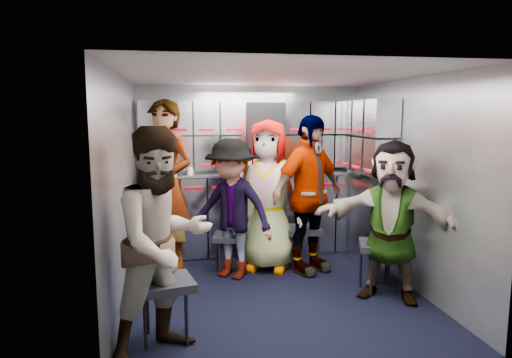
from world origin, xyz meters
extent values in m
plane|color=black|center=(0.00, 0.00, 0.00)|extent=(3.00, 3.00, 0.00)
cube|color=gray|center=(0.00, 1.50, 1.05)|extent=(2.80, 0.04, 2.10)
cube|color=gray|center=(-1.40, 0.00, 1.05)|extent=(0.04, 3.00, 2.10)
cube|color=gray|center=(1.40, 0.00, 1.05)|extent=(0.04, 3.00, 2.10)
cube|color=silver|center=(0.00, 0.00, 2.10)|extent=(2.80, 3.00, 0.02)
cube|color=#9FA3AF|center=(0.00, 1.29, 0.49)|extent=(2.68, 0.38, 0.99)
cube|color=#9FA3AF|center=(-1.19, 0.56, 0.49)|extent=(0.38, 0.76, 0.99)
cube|color=silver|center=(0.00, 1.29, 1.01)|extent=(2.68, 0.42, 0.03)
cube|color=#9FA3AF|center=(0.00, 1.35, 1.49)|extent=(2.68, 0.28, 0.82)
cube|color=#9FA3AF|center=(1.25, 0.70, 1.49)|extent=(0.28, 1.00, 0.82)
cube|color=#9FA3AF|center=(1.25, 0.60, 0.50)|extent=(0.28, 1.20, 1.00)
cube|color=#AD0212|center=(0.00, 1.09, 0.88)|extent=(2.60, 0.02, 0.03)
cube|color=black|center=(-1.02, -0.82, 0.45)|extent=(0.49, 0.47, 0.06)
cylinder|color=black|center=(-1.17, -0.95, 0.22)|extent=(0.03, 0.03, 0.43)
cylinder|color=black|center=(-0.87, -0.95, 0.22)|extent=(0.03, 0.03, 0.43)
cylinder|color=black|center=(-1.17, -0.69, 0.22)|extent=(0.03, 0.03, 0.43)
cylinder|color=black|center=(-0.87, -0.69, 0.22)|extent=(0.03, 0.03, 0.43)
cube|color=black|center=(-0.36, 0.67, 0.39)|extent=(0.42, 0.41, 0.06)
cylinder|color=black|center=(-0.49, 0.56, 0.19)|extent=(0.02, 0.02, 0.37)
cylinder|color=black|center=(-0.23, 0.56, 0.19)|extent=(0.02, 0.02, 0.37)
cylinder|color=black|center=(-0.49, 0.78, 0.19)|extent=(0.02, 0.02, 0.37)
cylinder|color=black|center=(-0.23, 0.78, 0.19)|extent=(0.02, 0.02, 0.37)
cube|color=black|center=(0.08, 0.86, 0.43)|extent=(0.47, 0.46, 0.06)
cylinder|color=black|center=(-0.07, 0.74, 0.20)|extent=(0.02, 0.02, 0.41)
cylinder|color=black|center=(0.22, 0.74, 0.20)|extent=(0.02, 0.02, 0.41)
cylinder|color=black|center=(-0.07, 0.99, 0.20)|extent=(0.02, 0.02, 0.41)
cylinder|color=black|center=(0.22, 0.99, 0.20)|extent=(0.02, 0.02, 0.41)
cube|color=black|center=(0.50, 0.69, 0.43)|extent=(0.41, 0.39, 0.06)
cylinder|color=black|center=(0.35, 0.57, 0.20)|extent=(0.02, 0.02, 0.41)
cylinder|color=black|center=(0.64, 0.57, 0.20)|extent=(0.02, 0.02, 0.41)
cylinder|color=black|center=(0.35, 0.81, 0.20)|extent=(0.02, 0.02, 0.41)
cylinder|color=black|center=(0.64, 0.81, 0.20)|extent=(0.02, 0.02, 0.41)
cube|color=black|center=(1.05, -0.16, 0.46)|extent=(0.52, 0.51, 0.07)
cylinder|color=black|center=(0.90, -0.29, 0.22)|extent=(0.03, 0.03, 0.44)
cylinder|color=black|center=(1.20, -0.29, 0.22)|extent=(0.03, 0.03, 0.44)
cylinder|color=black|center=(0.90, -0.03, 0.22)|extent=(0.03, 0.03, 0.44)
cylinder|color=black|center=(1.20, -0.03, 0.22)|extent=(0.03, 0.03, 0.44)
imported|color=black|center=(-1.05, 0.84, 0.95)|extent=(0.83, 0.79, 1.91)
imported|color=black|center=(-1.02, -1.00, 0.83)|extent=(1.02, 0.97, 1.66)
imported|color=black|center=(-0.36, 0.49, 0.75)|extent=(1.11, 1.02, 1.49)
imported|color=black|center=(0.08, 0.68, 0.84)|extent=(0.97, 0.81, 1.69)
imported|color=black|center=(0.50, 0.51, 0.87)|extent=(1.09, 0.88, 1.74)
imported|color=black|center=(1.05, -0.34, 0.76)|extent=(1.42, 1.14, 1.51)
cylinder|color=white|center=(-0.24, 1.24, 1.16)|extent=(0.07, 0.07, 0.26)
cylinder|color=white|center=(-0.28, 1.24, 1.16)|extent=(0.07, 0.07, 0.26)
cylinder|color=white|center=(0.23, 1.24, 1.17)|extent=(0.06, 0.06, 0.27)
cylinder|color=tan|center=(-0.77, 1.23, 1.07)|extent=(0.07, 0.07, 0.09)
cylinder|color=tan|center=(1.25, 1.23, 1.08)|extent=(0.07, 0.07, 0.09)
camera|label=1|loc=(-0.90, -4.23, 1.74)|focal=32.00mm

